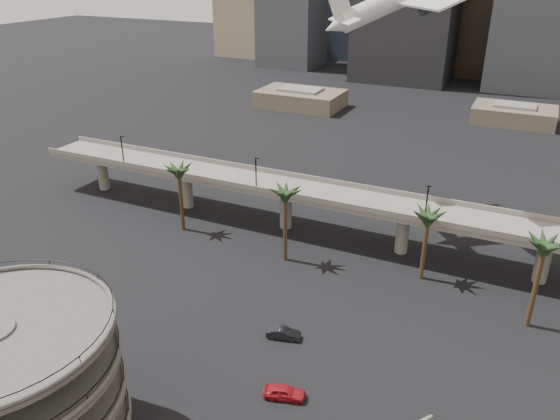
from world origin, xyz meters
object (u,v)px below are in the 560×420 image
at_px(parking_ramp, 4,384).
at_px(car_b, 283,333).
at_px(overpass, 343,202).
at_px(car_a, 284,392).

xyz_separation_m(parking_ramp, car_b, (15.64, 28.93, -9.08)).
bearing_deg(parking_ramp, overpass, 77.57).
bearing_deg(parking_ramp, car_b, 61.60).
bearing_deg(overpass, car_a, -79.52).
height_order(parking_ramp, car_a, parking_ramp).
height_order(car_a, car_b, car_a).
xyz_separation_m(car_a, car_b, (-4.75, 9.86, -0.07)).
height_order(parking_ramp, overpass, parking_ramp).
height_order(overpass, car_b, overpass).
distance_m(overpass, car_b, 30.90).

